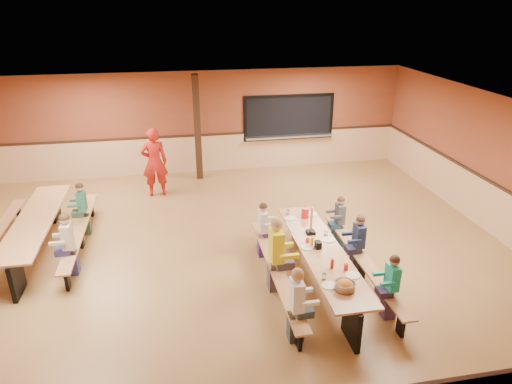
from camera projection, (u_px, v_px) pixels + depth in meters
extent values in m
plane|color=olive|center=(225.00, 253.00, 9.49)|extent=(12.00, 12.00, 0.00)
cube|color=brown|center=(203.00, 123.00, 13.42)|extent=(12.00, 0.04, 3.00)
cube|color=brown|center=(284.00, 382.00, 4.38)|extent=(12.00, 0.04, 3.00)
cube|color=brown|center=(497.00, 167.00, 9.91)|extent=(0.04, 10.00, 3.00)
cube|color=white|center=(220.00, 110.00, 8.31)|extent=(12.00, 10.00, 0.04)
cube|color=black|center=(289.00, 117.00, 13.81)|extent=(2.60, 0.06, 1.20)
cube|color=silver|center=(289.00, 136.00, 13.95)|extent=(2.70, 0.28, 0.06)
cube|color=black|center=(197.00, 128.00, 12.84)|extent=(0.18, 0.18, 3.00)
cube|color=#B17546|center=(321.00, 250.00, 8.18)|extent=(0.75, 3.60, 0.04)
cube|color=black|center=(352.00, 322.00, 6.93)|extent=(0.08, 0.60, 0.70)
cube|color=black|center=(298.00, 229.00, 9.73)|extent=(0.08, 0.60, 0.70)
cube|color=#B17546|center=(276.00, 268.00, 8.16)|extent=(0.26, 3.60, 0.04)
cube|color=black|center=(276.00, 279.00, 8.25)|extent=(0.06, 0.18, 0.41)
cube|color=#B17546|center=(363.00, 259.00, 8.43)|extent=(0.26, 3.60, 0.04)
cube|color=black|center=(362.00, 270.00, 8.52)|extent=(0.06, 0.18, 0.41)
cube|color=#B17546|center=(35.00, 220.00, 9.30)|extent=(0.75, 3.60, 0.04)
cube|color=black|center=(17.00, 277.00, 8.05)|extent=(0.08, 0.60, 0.70)
cube|color=black|center=(55.00, 205.00, 10.85)|extent=(0.08, 0.60, 0.70)
cube|color=#B17546|center=(80.00, 229.00, 9.55)|extent=(0.26, 3.60, 0.04)
cube|color=black|center=(81.00, 238.00, 9.64)|extent=(0.06, 0.18, 0.41)
imported|color=#AA1913|center=(154.00, 162.00, 11.93)|extent=(0.72, 0.51, 1.85)
cylinder|color=red|center=(305.00, 213.00, 9.30)|extent=(0.16, 0.16, 0.22)
cube|color=black|center=(318.00, 245.00, 8.19)|extent=(0.10, 0.14, 0.13)
cylinder|color=yellow|center=(312.00, 242.00, 8.25)|extent=(0.06, 0.06, 0.17)
cylinder|color=#B2140F|center=(332.00, 264.00, 7.57)|extent=(0.06, 0.06, 0.17)
cube|color=black|center=(311.00, 232.00, 8.70)|extent=(0.16, 0.16, 0.06)
cube|color=#B17546|center=(311.00, 219.00, 8.59)|extent=(0.02, 0.09, 0.50)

